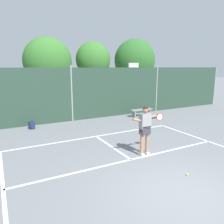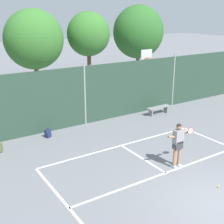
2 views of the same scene
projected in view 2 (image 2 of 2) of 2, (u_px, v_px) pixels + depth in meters
The scene contains 9 objects.
ground_plane at pixel (218, 205), 9.83m from camera, with size 120.00×120.00×0.00m, color slate.
court_markings at pixel (203, 196), 10.34m from camera, with size 8.30×11.10×0.01m.
chainlink_fence at pixel (85, 96), 16.50m from camera, with size 26.09×0.09×3.36m.
basketball_hoop at pixel (146, 68), 20.47m from camera, with size 0.90×0.67×3.55m.
treeline_backdrop at pixel (59, 39), 25.52m from camera, with size 26.13×4.59×6.57m.
tennis_player at pixel (178, 141), 11.91m from camera, with size 1.44×0.27×1.85m.
tennis_ball at pixel (218, 186), 10.83m from camera, with size 0.07×0.07×0.07m, color #CCE033.
backpack_navy at pixel (48, 134), 15.10m from camera, with size 0.32×0.31×0.46m.
courtside_bench at pixel (159, 109), 18.42m from camera, with size 1.60×0.36×0.48m.
Camera 2 is at (-7.43, -5.19, 5.94)m, focal length 49.01 mm.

